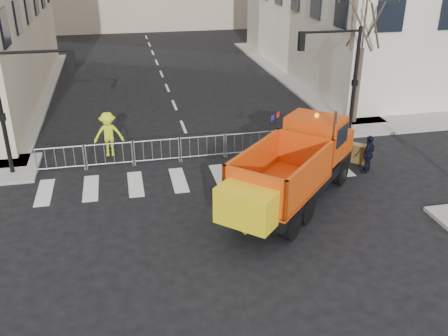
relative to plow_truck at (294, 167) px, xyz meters
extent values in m
plane|color=black|center=(-2.83, -2.49, -1.57)|extent=(120.00, 120.00, 0.00)
cube|color=gray|center=(-2.83, 6.01, -1.50)|extent=(64.00, 5.00, 0.15)
cylinder|color=black|center=(-10.83, 5.01, 1.13)|extent=(0.18, 0.18, 5.40)
cylinder|color=black|center=(5.67, 7.01, 1.13)|extent=(0.18, 0.18, 5.40)
cube|color=black|center=(0.15, 0.15, -0.69)|extent=(6.18, 6.34, 0.42)
cylinder|color=black|center=(1.11, 2.58, -1.06)|extent=(0.94, 0.97, 1.03)
cylinder|color=black|center=(2.53, 1.23, -1.06)|extent=(0.94, 0.97, 1.03)
cylinder|color=black|center=(-1.40, -0.05, -1.06)|extent=(0.94, 0.97, 1.03)
cylinder|color=black|center=(0.02, -1.40, -1.06)|extent=(0.94, 0.97, 1.03)
cylinder|color=black|center=(-2.24, -0.93, -1.06)|extent=(0.94, 0.97, 1.03)
cylinder|color=black|center=(-0.82, -2.28, -1.06)|extent=(0.94, 0.97, 1.03)
cube|color=#CA3E0B|center=(2.20, 2.31, -0.04)|extent=(2.45, 2.43, 0.93)
cube|color=#CA3E0B|center=(1.37, 1.44, 0.52)|extent=(2.58, 2.56, 1.68)
cylinder|color=silver|center=(1.59, 0.26, 0.85)|extent=(0.13, 0.13, 2.24)
cube|color=#CA3E0B|center=(-0.76, -0.79, 0.29)|extent=(4.52, 4.58, 1.54)
cube|color=yellow|center=(-2.49, -2.61, 0.01)|extent=(1.99, 1.96, 1.21)
cube|color=brown|center=(3.30, 3.46, -0.97)|extent=(2.53, 2.45, 1.05)
imported|color=black|center=(2.38, 2.35, -0.65)|extent=(0.80, 0.77, 1.85)
imported|color=black|center=(3.56, 4.51, -0.78)|extent=(0.94, 0.85, 1.59)
imported|color=black|center=(4.17, 2.09, -0.73)|extent=(1.02, 0.96, 1.69)
imported|color=#D7F01C|center=(-6.70, 5.97, -0.39)|extent=(1.35, 0.80, 2.07)
cube|color=#B00D12|center=(1.97, 4.19, -0.87)|extent=(0.49, 0.44, 1.10)
camera|label=1|loc=(-6.04, -15.84, 7.62)|focal=40.00mm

